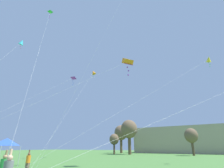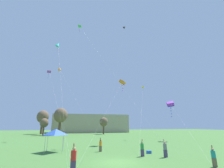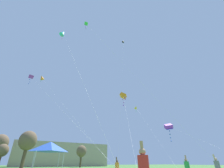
{
  "view_description": "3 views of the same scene",
  "coord_description": "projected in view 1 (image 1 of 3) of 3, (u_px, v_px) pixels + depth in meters",
  "views": [
    {
      "loc": [
        14.34,
        -3.98,
        2.03
      ],
      "look_at": [
        4.0,
        13.4,
        9.34
      ],
      "focal_mm": 28.0,
      "sensor_mm": 36.0,
      "label": 1
    },
    {
      "loc": [
        -4.45,
        -15.22,
        3.46
      ],
      "look_at": [
        2.55,
        11.74,
        11.16
      ],
      "focal_mm": 24.0,
      "sensor_mm": 36.0,
      "label": 2
    },
    {
      "loc": [
        -8.26,
        -7.5,
        1.29
      ],
      "look_at": [
        0.4,
        9.17,
        11.21
      ],
      "focal_mm": 24.0,
      "sensor_mm": 36.0,
      "label": 3
    }
  ],
  "objects": [
    {
      "name": "distant_building",
      "position": [
        190.0,
        140.0,
        60.71
      ],
      "size": [
        36.46,
        13.76,
        8.65
      ],
      "primitive_type": "cube",
      "color": "tan",
      "rests_on": "ground"
    },
    {
      "name": "tree_far_centre",
      "position": [
        129.0,
        129.0,
        52.14
      ],
      "size": [
        4.85,
        4.85,
        9.79
      ],
      "color": "brown",
      "rests_on": "ground"
    },
    {
      "name": "tree_far_left",
      "position": [
        121.0,
        133.0,
        63.37
      ],
      "size": [
        4.75,
        4.75,
        9.59
      ],
      "color": "brown",
      "rests_on": "ground"
    },
    {
      "name": "tree_far_right",
      "position": [
        114.0,
        140.0,
        54.28
      ],
      "size": [
        2.94,
        2.94,
        5.94
      ],
      "color": "brown",
      "rests_on": "ground"
    },
    {
      "name": "tree_near_right",
      "position": [
        191.0,
        136.0,
        44.47
      ],
      "size": [
        3.28,
        3.28,
        6.62
      ],
      "color": "brown",
      "rests_on": "ground"
    },
    {
      "name": "festival_tent",
      "position": [
        7.0,
        142.0,
        19.73
      ],
      "size": [
        2.41,
        2.41,
        2.98
      ],
      "color": "#B7B7BC",
      "rests_on": "ground"
    },
    {
      "name": "person_green_shirt",
      "position": [
        3.0,
        168.0,
        9.65
      ],
      "size": [
        0.39,
        0.39,
        1.88
      ],
      "rotation": [
        0.0,
        0.0,
        5.63
      ],
      "color": "#473860",
      "rests_on": "ground"
    },
    {
      "name": "person_orange_shirt",
      "position": [
        28.0,
        161.0,
        15.21
      ],
      "size": [
        0.37,
        0.37,
        1.8
      ],
      "rotation": [
        0.0,
        0.0,
        3.21
      ],
      "color": "brown",
      "rests_on": "ground"
    },
    {
      "name": "kite_yellow_diamond_0",
      "position": [
        208.0,
        60.0,
        25.87
      ],
      "size": [
        12.25,
        21.81,
        14.83
      ],
      "color": "silver",
      "rests_on": "ground"
    },
    {
      "name": "kite_orange_diamond_1",
      "position": [
        93.0,
        72.0,
        41.4
      ],
      "size": [
        9.63,
        20.64,
        19.4
      ],
      "color": "silver",
      "rests_on": "ground"
    },
    {
      "name": "kite_green_delta_2",
      "position": [
        50.0,
        13.0,
        25.58
      ],
      "size": [
        11.2,
        9.21,
        21.24
      ],
      "color": "silver",
      "rests_on": "ground"
    },
    {
      "name": "kite_purple_delta_3",
      "position": [
        73.0,
        79.0,
        37.44
      ],
      "size": [
        7.28,
        24.72,
        16.37
      ],
      "color": "silver",
      "rests_on": "ground"
    },
    {
      "name": "kite_orange_box_6",
      "position": [
        128.0,
        62.0,
        22.78
      ],
      "size": [
        10.47,
        17.28,
        13.14
      ],
      "color": "silver",
      "rests_on": "ground"
    },
    {
      "name": "kite_cyan_diamond_7",
      "position": [
        22.0,
        42.0,
        24.6
      ],
      "size": [
        3.47,
        10.0,
        16.43
      ],
      "color": "silver",
      "rests_on": "ground"
    }
  ]
}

